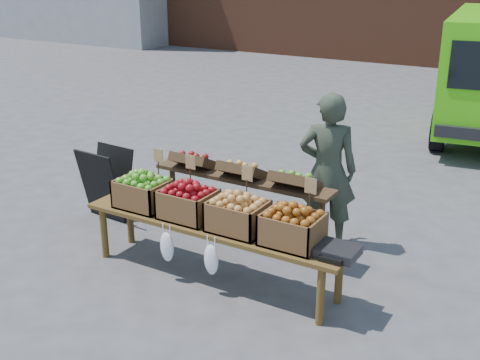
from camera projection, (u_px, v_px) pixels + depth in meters
The scene contains 10 objects.
ground at pixel (175, 246), 6.45m from camera, with size 80.00×80.00×0.00m, color #4B4B4D.
vendor at pixel (328, 171), 6.24m from camera, with size 0.61×0.40×1.66m, color #30392B.
chalkboard_sign at pixel (106, 183), 7.03m from camera, with size 0.57×0.31×0.86m, color black, non-canonical shape.
back_table at pixel (242, 202), 6.26m from camera, with size 2.10×0.44×1.04m, color #3A2817, non-canonical shape.
display_bench at pixel (213, 251), 5.71m from camera, with size 2.70×0.56×0.57m, color #533B18, non-canonical shape.
crate_golden_apples at pixel (143, 193), 5.97m from camera, with size 0.50×0.40×0.28m, color #3A8514, non-canonical shape.
crate_russet_pears at pixel (188, 204), 5.70m from camera, with size 0.50×0.40×0.28m, color maroon, non-canonical shape.
crate_red_apples at pixel (238, 216), 5.44m from camera, with size 0.50×0.40×0.28m, color #A9882D, non-canonical shape.
crate_green_apples at pixel (292, 229), 5.17m from camera, with size 0.50×0.40×0.28m, color brown, non-canonical shape.
weighing_scale at pixel (338, 251), 5.00m from camera, with size 0.34×0.30×0.08m, color black.
Camera 1 is at (3.59, -4.63, 2.88)m, focal length 45.00 mm.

